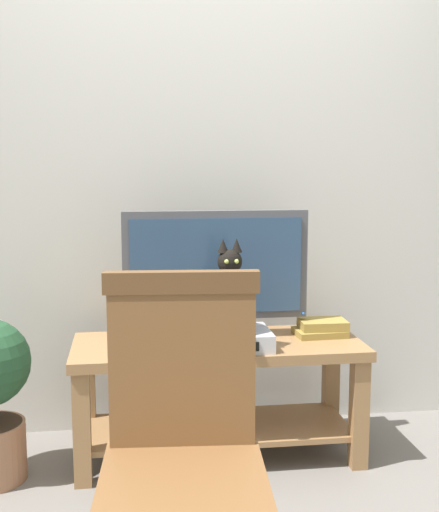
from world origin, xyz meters
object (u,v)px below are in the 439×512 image
(cat, at_px, (229,298))
(media_box, at_px, (228,339))
(book_stack, at_px, (321,328))
(wooden_chair, at_px, (183,435))
(tv, at_px, (216,271))
(tv_stand, at_px, (218,377))

(cat, bearing_deg, media_box, 95.32)
(book_stack, bearing_deg, media_box, -162.74)
(wooden_chair, relative_size, book_stack, 4.23)
(media_box, bearing_deg, cat, -84.68)
(tv, relative_size, book_stack, 3.44)
(tv, height_order, wooden_chair, tv)
(tv_stand, relative_size, book_stack, 5.29)
(tv, bearing_deg, media_box, -79.37)
(tv, height_order, cat, tv)
(tv, bearing_deg, wooden_chair, -101.79)
(media_box, bearing_deg, tv_stand, 107.90)
(tv_stand, xyz_separation_m, media_box, (0.03, -0.09, 0.20))
(tv_stand, bearing_deg, cat, -73.64)
(cat, bearing_deg, book_stack, 18.90)
(book_stack, bearing_deg, cat, -161.10)
(cat, xyz_separation_m, book_stack, (0.45, 0.15, -0.18))
(tv_stand, relative_size, media_box, 3.53)
(tv, height_order, media_box, tv)
(cat, height_order, wooden_chair, wooden_chair)
(tv_stand, distance_m, media_box, 0.22)
(tv_stand, height_order, wooden_chair, wooden_chair)
(tv_stand, relative_size, wooden_chair, 1.25)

